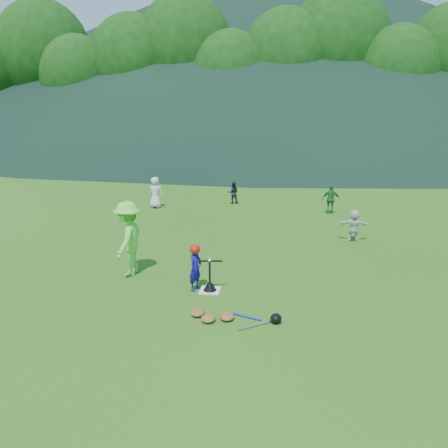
{
  "coord_description": "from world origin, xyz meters",
  "views": [
    {
      "loc": [
        1.48,
        -9.02,
        4.03
      ],
      "look_at": [
        0.0,
        2.5,
        0.9
      ],
      "focal_mm": 35.0,
      "sensor_mm": 36.0,
      "label": 1
    }
  ],
  "objects_px": {
    "home_plate": "(210,290)",
    "equipment_pile": "(227,317)",
    "batter_child": "(195,268)",
    "fielder_d": "(354,226)",
    "fielder_a": "(155,192)",
    "adult_coach": "(128,238)",
    "fielder_b": "(233,193)",
    "batting_tee": "(210,286)",
    "fielder_c": "(331,199)"
  },
  "relations": [
    {
      "from": "home_plate",
      "to": "equipment_pile",
      "type": "height_order",
      "value": "equipment_pile"
    },
    {
      "from": "batter_child",
      "to": "equipment_pile",
      "type": "height_order",
      "value": "batter_child"
    },
    {
      "from": "home_plate",
      "to": "equipment_pile",
      "type": "xyz_separation_m",
      "value": [
        0.55,
        -1.32,
        0.06
      ]
    },
    {
      "from": "fielder_d",
      "to": "equipment_pile",
      "type": "distance_m",
      "value": 6.5
    },
    {
      "from": "fielder_a",
      "to": "batter_child",
      "type": "bearing_deg",
      "value": 121.9
    },
    {
      "from": "home_plate",
      "to": "equipment_pile",
      "type": "bearing_deg",
      "value": -67.34
    },
    {
      "from": "fielder_a",
      "to": "equipment_pile",
      "type": "xyz_separation_m",
      "value": [
        4.09,
        -9.34,
        -0.57
      ]
    },
    {
      "from": "adult_coach",
      "to": "fielder_a",
      "type": "relative_size",
      "value": 1.45
    },
    {
      "from": "fielder_b",
      "to": "fielder_d",
      "type": "height_order",
      "value": "fielder_d"
    },
    {
      "from": "home_plate",
      "to": "batting_tee",
      "type": "xyz_separation_m",
      "value": [
        0.0,
        0.0,
        0.12
      ]
    },
    {
      "from": "adult_coach",
      "to": "equipment_pile",
      "type": "bearing_deg",
      "value": 52.57
    },
    {
      "from": "batter_child",
      "to": "fielder_b",
      "type": "relative_size",
      "value": 1.11
    },
    {
      "from": "batting_tee",
      "to": "adult_coach",
      "type": "bearing_deg",
      "value": 159.89
    },
    {
      "from": "batter_child",
      "to": "batting_tee",
      "type": "bearing_deg",
      "value": -73.26
    },
    {
      "from": "adult_coach",
      "to": "fielder_d",
      "type": "height_order",
      "value": "adult_coach"
    },
    {
      "from": "fielder_a",
      "to": "fielder_b",
      "type": "xyz_separation_m",
      "value": [
        3.07,
        1.22,
        -0.17
      ]
    },
    {
      "from": "adult_coach",
      "to": "fielder_b",
      "type": "relative_size",
      "value": 1.96
    },
    {
      "from": "batting_tee",
      "to": "fielder_a",
      "type": "bearing_deg",
      "value": 113.82
    },
    {
      "from": "batting_tee",
      "to": "equipment_pile",
      "type": "relative_size",
      "value": 0.38
    },
    {
      "from": "batter_child",
      "to": "fielder_d",
      "type": "height_order",
      "value": "batter_child"
    },
    {
      "from": "adult_coach",
      "to": "equipment_pile",
      "type": "height_order",
      "value": "adult_coach"
    },
    {
      "from": "fielder_a",
      "to": "fielder_d",
      "type": "xyz_separation_m",
      "value": [
        7.33,
        -3.72,
        -0.14
      ]
    },
    {
      "from": "batter_child",
      "to": "fielder_a",
      "type": "bearing_deg",
      "value": 44.32
    },
    {
      "from": "fielder_b",
      "to": "fielder_a",
      "type": "bearing_deg",
      "value": 11.82
    },
    {
      "from": "home_plate",
      "to": "equipment_pile",
      "type": "distance_m",
      "value": 1.43
    },
    {
      "from": "adult_coach",
      "to": "fielder_c",
      "type": "xyz_separation_m",
      "value": [
        5.6,
        7.08,
        -0.35
      ]
    },
    {
      "from": "fielder_a",
      "to": "equipment_pile",
      "type": "bearing_deg",
      "value": 123.67
    },
    {
      "from": "home_plate",
      "to": "adult_coach",
      "type": "relative_size",
      "value": 0.24
    },
    {
      "from": "fielder_c",
      "to": "equipment_pile",
      "type": "bearing_deg",
      "value": 70.84
    },
    {
      "from": "batting_tee",
      "to": "equipment_pile",
      "type": "bearing_deg",
      "value": -67.34
    },
    {
      "from": "fielder_c",
      "to": "fielder_d",
      "type": "relative_size",
      "value": 1.15
    },
    {
      "from": "home_plate",
      "to": "batter_child",
      "type": "relative_size",
      "value": 0.43
    },
    {
      "from": "home_plate",
      "to": "batting_tee",
      "type": "relative_size",
      "value": 0.66
    },
    {
      "from": "batter_child",
      "to": "batting_tee",
      "type": "distance_m",
      "value": 0.52
    },
    {
      "from": "fielder_c",
      "to": "fielder_d",
      "type": "height_order",
      "value": "fielder_c"
    },
    {
      "from": "fielder_d",
      "to": "batting_tee",
      "type": "distance_m",
      "value": 5.74
    },
    {
      "from": "fielder_b",
      "to": "fielder_c",
      "type": "distance_m",
      "value": 4.18
    },
    {
      "from": "fielder_a",
      "to": "batting_tee",
      "type": "bearing_deg",
      "value": 123.83
    },
    {
      "from": "fielder_b",
      "to": "batting_tee",
      "type": "xyz_separation_m",
      "value": [
        0.47,
        -9.24,
        -0.34
      ]
    },
    {
      "from": "fielder_c",
      "to": "batting_tee",
      "type": "distance_m",
      "value": 8.6
    },
    {
      "from": "fielder_b",
      "to": "fielder_d",
      "type": "xyz_separation_m",
      "value": [
        4.26,
        -4.94,
        0.03
      ]
    },
    {
      "from": "home_plate",
      "to": "fielder_d",
      "type": "bearing_deg",
      "value": 48.58
    },
    {
      "from": "adult_coach",
      "to": "fielder_c",
      "type": "distance_m",
      "value": 9.04
    },
    {
      "from": "fielder_c",
      "to": "fielder_d",
      "type": "bearing_deg",
      "value": 93.61
    },
    {
      "from": "fielder_d",
      "to": "fielder_c",
      "type": "bearing_deg",
      "value": -81.59
    },
    {
      "from": "home_plate",
      "to": "adult_coach",
      "type": "distance_m",
      "value": 2.45
    },
    {
      "from": "adult_coach",
      "to": "fielder_a",
      "type": "bearing_deg",
      "value": -168.32
    },
    {
      "from": "fielder_d",
      "to": "equipment_pile",
      "type": "bearing_deg",
      "value": 63.31
    },
    {
      "from": "batting_tee",
      "to": "fielder_b",
      "type": "bearing_deg",
      "value": 92.92
    },
    {
      "from": "home_plate",
      "to": "fielder_a",
      "type": "height_order",
      "value": "fielder_a"
    }
  ]
}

